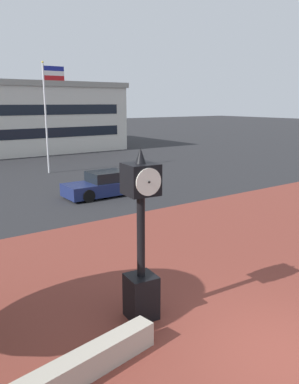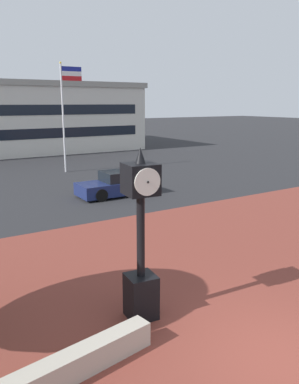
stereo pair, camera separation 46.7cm
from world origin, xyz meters
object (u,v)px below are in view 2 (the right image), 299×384
flagpole_primary (65,108)px  civic_building (10,117)px  street_clock (141,245)px  car_street_near (118,185)px

flagpole_primary → civic_building: (-0.07, 16.06, -1.03)m
street_clock → flagpole_primary: 19.94m
street_clock → civic_building: bearing=87.4°
car_street_near → flagpole_primary: (0.28, 8.16, 3.81)m
street_clock → car_street_near: (5.07, 10.86, -1.17)m
street_clock → car_street_near: street_clock is taller
car_street_near → flagpole_primary: bearing=-1.9°
car_street_near → civic_building: civic_building is taller
flagpole_primary → car_street_near: bearing=-92.0°
street_clock → flagpole_primary: (5.35, 19.02, 2.65)m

